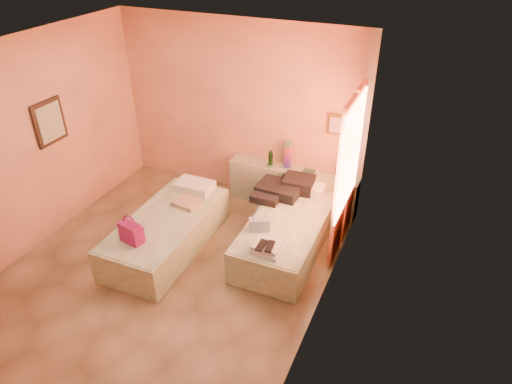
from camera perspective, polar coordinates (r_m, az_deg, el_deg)
ground at (r=6.24m, az=-10.84°, el=-9.39°), size 4.50×4.50×0.00m
room_walls at (r=5.58m, az=-7.73°, el=7.55°), size 4.02×4.51×2.81m
headboard_ledge at (r=7.21m, az=4.55°, el=0.55°), size 2.05×0.30×0.65m
bed_left at (r=6.46m, az=-11.05°, el=-4.96°), size 0.92×2.01×0.50m
bed_right at (r=6.34m, az=3.94°, el=-5.12°), size 0.92×2.01×0.50m
water_bottle at (r=7.06m, az=1.83°, el=4.15°), size 0.10×0.10×0.26m
rainbow_box at (r=7.02m, az=4.02°, el=4.61°), size 0.10×0.10×0.41m
small_dish at (r=7.10m, az=1.76°, el=3.32°), size 0.14×0.14×0.03m
green_book at (r=6.99m, az=6.60°, el=2.57°), size 0.18×0.14×0.03m
flower_vase at (r=6.82m, az=10.61°, el=2.61°), size 0.22×0.22×0.27m
magenta_handbag at (r=5.90m, az=-15.31°, el=-4.85°), size 0.32×0.22×0.28m
khaki_garment at (r=6.51m, az=-8.62°, el=-1.31°), size 0.41×0.34×0.06m
clothes_pile at (r=6.64m, az=3.36°, el=0.42°), size 0.73×0.73×0.20m
blue_handbag at (r=5.91m, az=0.45°, el=-4.09°), size 0.29×0.21×0.17m
towel_stack at (r=5.58m, az=1.53°, el=-7.04°), size 0.37×0.32×0.10m
sandal_pair at (r=5.51m, az=1.17°, el=-6.79°), size 0.17×0.23×0.02m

